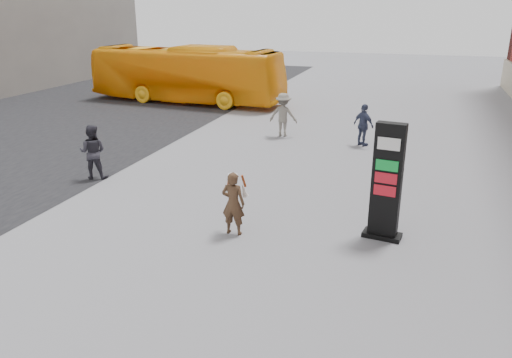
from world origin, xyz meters
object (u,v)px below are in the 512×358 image
(pedestrian_b, at_px, (283,115))
(pedestrian_a, at_px, (93,152))
(bus, at_px, (186,74))
(info_pylon, at_px, (387,182))
(pedestrian_c, at_px, (364,125))
(woman, at_px, (233,203))

(pedestrian_b, bearing_deg, pedestrian_a, 56.32)
(bus, distance_m, pedestrian_b, 9.26)
(pedestrian_b, bearing_deg, bus, -41.59)
(info_pylon, relative_size, pedestrian_a, 1.61)
(pedestrian_a, height_order, pedestrian_c, pedestrian_a)
(woman, xyz_separation_m, pedestrian_c, (2.00, 8.96, 0.02))
(info_pylon, distance_m, pedestrian_c, 8.22)
(pedestrian_c, bearing_deg, info_pylon, 135.70)
(bus, xyz_separation_m, pedestrian_a, (2.89, -12.84, -0.69))
(woman, distance_m, pedestrian_c, 9.18)
(woman, height_order, pedestrian_c, pedestrian_c)
(pedestrian_a, bearing_deg, pedestrian_c, -155.31)
(bus, relative_size, pedestrian_c, 6.83)
(info_pylon, xyz_separation_m, bus, (-11.87, 14.43, 0.17))
(woman, bearing_deg, info_pylon, -165.75)
(pedestrian_b, relative_size, pedestrian_c, 1.10)
(bus, height_order, pedestrian_b, bus)
(woman, xyz_separation_m, pedestrian_b, (-1.33, 9.46, 0.10))
(woman, distance_m, pedestrian_a, 6.11)
(woman, relative_size, pedestrian_c, 0.95)
(info_pylon, xyz_separation_m, pedestrian_a, (-8.98, 1.59, -0.52))
(info_pylon, xyz_separation_m, pedestrian_b, (-4.72, 8.58, -0.48))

